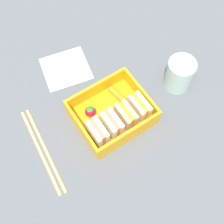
# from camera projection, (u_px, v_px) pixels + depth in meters

# --- Properties ---
(ground_plane) EXTENTS (1.20, 1.20, 0.02)m
(ground_plane) POSITION_uv_depth(u_px,v_px,m) (112.00, 119.00, 0.73)
(ground_plane) COLOR #52555C
(bento_tray) EXTENTS (0.16, 0.14, 0.01)m
(bento_tray) POSITION_uv_depth(u_px,v_px,m) (112.00, 116.00, 0.71)
(bento_tray) COLOR orange
(bento_tray) RESTS_ON ground_plane
(bento_rim) EXTENTS (0.16, 0.14, 0.04)m
(bento_rim) POSITION_uv_depth(u_px,v_px,m) (112.00, 111.00, 0.69)
(bento_rim) COLOR orange
(bento_rim) RESTS_ON bento_tray
(sandwich_left) EXTENTS (0.03, 0.06, 0.05)m
(sandwich_left) POSITION_uv_depth(u_px,v_px,m) (139.00, 107.00, 0.69)
(sandwich_left) COLOR beige
(sandwich_left) RESTS_ON bento_tray
(sandwich_center_left) EXTENTS (0.03, 0.06, 0.05)m
(sandwich_center_left) POSITION_uv_depth(u_px,v_px,m) (126.00, 116.00, 0.68)
(sandwich_center_left) COLOR tan
(sandwich_center_left) RESTS_ON bento_tray
(sandwich_center) EXTENTS (0.03, 0.06, 0.05)m
(sandwich_center) POSITION_uv_depth(u_px,v_px,m) (112.00, 124.00, 0.67)
(sandwich_center) COLOR beige
(sandwich_center) RESTS_ON bento_tray
(sandwich_center_right) EXTENTS (0.03, 0.06, 0.05)m
(sandwich_center_right) POSITION_uv_depth(u_px,v_px,m) (98.00, 133.00, 0.66)
(sandwich_center_right) COLOR beige
(sandwich_center_right) RESTS_ON bento_tray
(carrot_stick_far_left) EXTENTS (0.02, 0.05, 0.02)m
(carrot_stick_far_left) POSITION_uv_depth(u_px,v_px,m) (117.00, 94.00, 0.72)
(carrot_stick_far_left) COLOR orange
(carrot_stick_far_left) RESTS_ON bento_tray
(strawberry_far_left) EXTENTS (0.03, 0.03, 0.03)m
(strawberry_far_left) POSITION_uv_depth(u_px,v_px,m) (90.00, 111.00, 0.70)
(strawberry_far_left) COLOR red
(strawberry_far_left) RESTS_ON bento_tray
(chopstick_pair) EXTENTS (0.04, 0.22, 0.01)m
(chopstick_pair) POSITION_uv_depth(u_px,v_px,m) (43.00, 150.00, 0.68)
(chopstick_pair) COLOR tan
(chopstick_pair) RESTS_ON ground_plane
(drinking_glass) EXTENTS (0.06, 0.06, 0.08)m
(drinking_glass) POSITION_uv_depth(u_px,v_px,m) (179.00, 74.00, 0.72)
(drinking_glass) COLOR silver
(drinking_glass) RESTS_ON ground_plane
(folded_napkin) EXTENTS (0.13, 0.13, 0.00)m
(folded_napkin) POSITION_uv_depth(u_px,v_px,m) (66.00, 68.00, 0.78)
(folded_napkin) COLOR silver
(folded_napkin) RESTS_ON ground_plane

